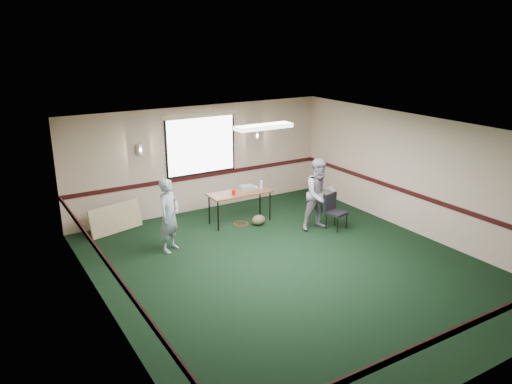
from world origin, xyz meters
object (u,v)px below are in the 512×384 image
folding_table (240,194)px  conference_chair (334,209)px  person_left (169,215)px  projector (247,188)px  person_right (320,194)px

folding_table → conference_chair: (1.70, -1.48, -0.23)m
person_left → folding_table: bearing=-17.4°
person_left → projector: bearing=-17.9°
conference_chair → person_right: (-0.33, 0.14, 0.37)m
projector → person_left: person_left is taller
conference_chair → projector: bearing=121.2°
conference_chair → person_right: bearing=144.1°
projector → conference_chair: bearing=-41.4°
folding_table → projector: projector is taller
person_left → person_right: 3.50m
person_right → conference_chair: bearing=-18.0°
folding_table → person_right: (1.37, -1.34, 0.14)m
projector → person_right: bearing=-45.9°
person_left → person_right: (3.44, -0.66, 0.06)m
projector → conference_chair: projector is taller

